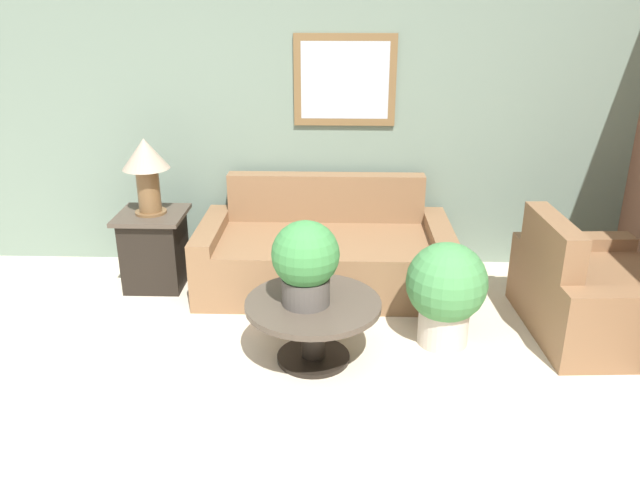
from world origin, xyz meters
The scene contains 9 objects.
ground_plane centered at (0.00, 0.00, 0.00)m, with size 20.00×20.00×0.00m, color beige.
wall_back centered at (0.01, 2.74, 1.31)m, with size 7.61×0.09×2.60m.
couch_main centered at (0.21, 2.18, 0.28)m, with size 2.03×0.99×0.86m.
armchair centered at (2.13, 1.48, 0.28)m, with size 0.97×1.19×0.86m.
coffee_table centered at (0.16, 1.04, 0.31)m, with size 0.88×0.88×0.43m.
side_table centered at (-1.19, 2.15, 0.32)m, with size 0.54×0.54×0.63m.
table_lamp centered at (-1.19, 2.15, 1.04)m, with size 0.37×0.37×0.61m.
potted_plant_on_table centered at (0.12, 1.01, 0.73)m, with size 0.43×0.43×0.55m.
potted_plant_floor centered at (1.06, 1.28, 0.41)m, with size 0.55×0.55×0.74m.
Camera 1 is at (0.32, -2.56, 2.28)m, focal length 35.00 mm.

